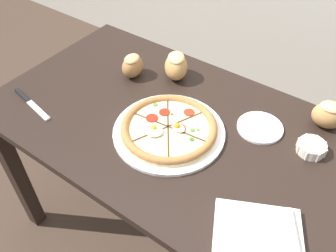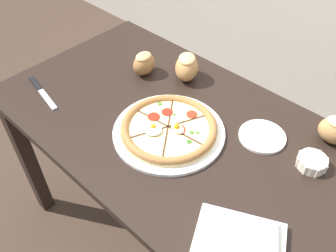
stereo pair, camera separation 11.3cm
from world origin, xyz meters
name	(u,v)px [view 2 (the right image)]	position (x,y,z in m)	size (l,w,h in m)	color
ground_plane	(175,236)	(0.00, 0.00, 0.00)	(12.00, 12.00, 0.00)	#3D2D23
dining_table	(178,147)	(0.00, 0.00, 0.66)	(1.36, 0.77, 0.78)	black
pizza	(168,128)	(0.00, -0.05, 0.80)	(0.38, 0.38, 0.05)	white
ramekin_bowl	(312,162)	(0.42, 0.15, 0.80)	(0.10, 0.10, 0.04)	silver
napkin_folded	(238,246)	(0.41, -0.23, 0.79)	(0.29, 0.28, 0.04)	silver
bread_piece_near	(144,63)	(-0.31, 0.13, 0.82)	(0.09, 0.11, 0.09)	olive
bread_piece_mid	(336,130)	(0.42, 0.29, 0.83)	(0.12, 0.11, 0.10)	#B27F47
bread_piece_far	(187,67)	(-0.16, 0.22, 0.83)	(0.14, 0.15, 0.11)	#B27F47
knife_main	(42,92)	(-0.50, -0.22, 0.78)	(0.23, 0.06, 0.01)	silver
side_saucer	(262,136)	(0.24, 0.15, 0.78)	(0.16, 0.16, 0.01)	white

